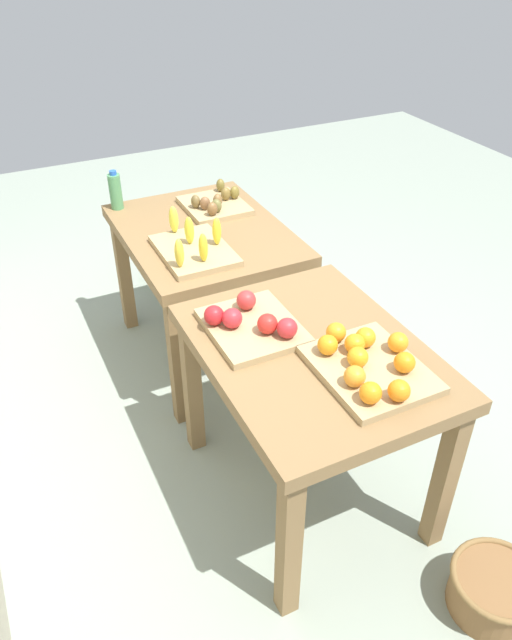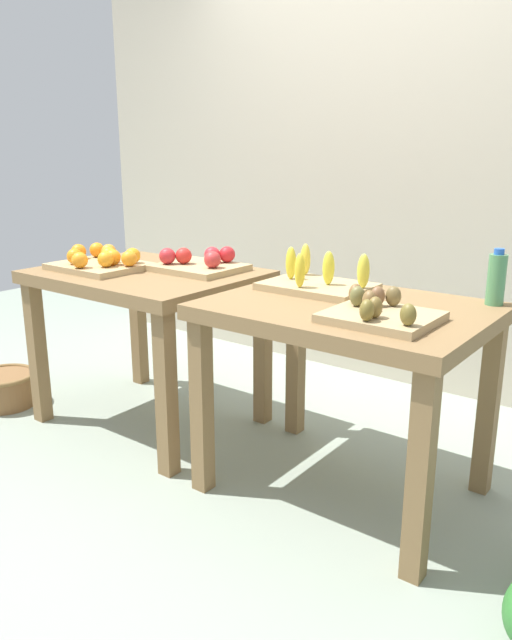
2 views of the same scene
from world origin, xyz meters
The scene contains 10 objects.
ground_plane centered at (0.00, 0.00, 0.00)m, with size 8.00×8.00×0.00m, color gray.
display_table_left centered at (-0.56, 0.00, 0.67)m, with size 1.04×0.80×0.79m.
display_table_right centered at (0.56, 0.00, 0.67)m, with size 1.04×0.80×0.79m.
orange_bin centered at (-0.77, -0.10, 0.83)m, with size 0.46×0.37×0.11m.
apple_bin centered at (-0.35, 0.16, 0.83)m, with size 0.40×0.36×0.11m.
banana_crate centered at (0.33, 0.14, 0.83)m, with size 0.45×0.32×0.17m.
kiwi_bin centered at (0.76, -0.15, 0.82)m, with size 0.36×0.32×0.10m.
water_bottle centered at (1.00, 0.33, 0.89)m, with size 0.07×0.07×0.21m.
watermelon_pile centered at (1.53, -0.24, 0.13)m, with size 0.59×0.70×0.27m.
wicker_basket centered at (-1.35, -0.35, 0.10)m, with size 0.35×0.35×0.18m.
Camera 1 is at (-2.11, 0.99, 2.20)m, focal length 34.15 mm.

